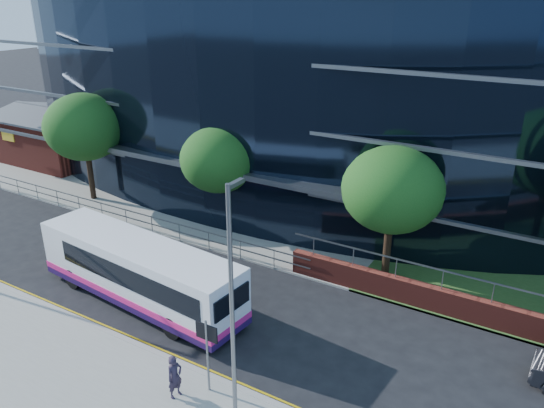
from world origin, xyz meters
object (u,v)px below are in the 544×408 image
Objects in this scene: city_bus at (140,272)px; pedestrian at (175,377)px; brick_pavilion at (56,137)px; tree_far_b at (219,160)px; tree_far_a at (84,127)px; streetlight_east at (232,303)px; street_sign at (207,341)px; tree_far_c at (392,190)px.

pedestrian is at bearing -31.63° from city_bus.
tree_far_b reaches higher than brick_pavilion.
tree_far_a is 22.05m from streetlight_east.
streetlight_east reaches higher than street_sign.
streetlight_east is at bearing -29.24° from brick_pavilion.
streetlight_east reaches higher than pedestrian.
tree_far_a is at bearing -26.55° from brick_pavilion.
pedestrian is at bearing -174.33° from streetlight_east.
tree_far_a is 10.03m from tree_far_b.
brick_pavilion is at bearing 171.18° from tree_far_c.
tree_far_b is 0.56× the size of city_bus.
brick_pavilion is at bearing 153.45° from tree_far_a.
streetlight_east is 0.74× the size of city_bus.
tree_far_c is 0.61× the size of city_bus.
city_bus is at bearing -33.10° from tree_far_a.
tree_far_a reaches higher than brick_pavilion.
tree_far_c reaches higher than tree_far_b.
brick_pavilion is at bearing 150.76° from streetlight_east.
tree_far_a reaches higher than pedestrian.
tree_far_a reaches higher than tree_far_b.
streetlight_east reaches higher than brick_pavilion.
tree_far_a is 14.14m from city_bus.
city_bus is (-7.49, 3.67, -2.92)m from streetlight_east.
tree_far_b is 0.76× the size of streetlight_east.
streetlight_east is at bearing -95.11° from tree_far_c.
tree_far_c is 0.81× the size of streetlight_east.
pedestrian is (-3.29, -11.40, -3.59)m from tree_far_c.
brick_pavilion is 30.25m from pedestrian.
tree_far_b is at bearing 124.08° from street_sign.
tree_far_a is 20.60m from pedestrian.
tree_far_c is at bearing 84.89° from streetlight_east.
city_bus is 6.53m from pedestrian.
street_sign is 1.77× the size of pedestrian.
pedestrian is (16.71, -11.40, -3.92)m from tree_far_a.
street_sign is at bearing -34.05° from pedestrian.
brick_pavilion reaches higher than city_bus.
pedestrian is at bearing -31.73° from brick_pavilion.
streetlight_east is at bearing -20.88° from city_bus.
street_sign is 2.80m from streetlight_east.
tree_far_c is at bearing -2.86° from tree_far_b.
pedestrian is at bearing -134.17° from street_sign.
city_bus is at bearing 63.26° from pedestrian.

